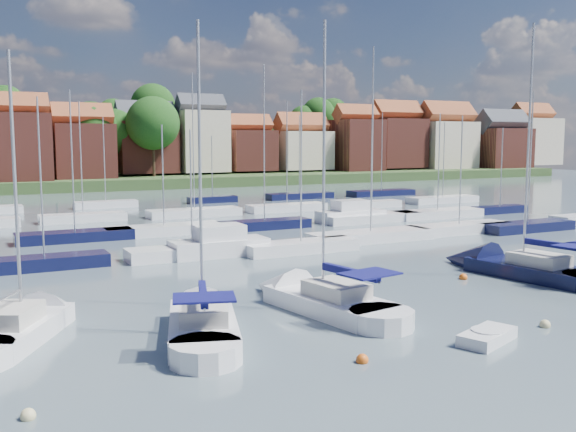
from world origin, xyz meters
TOP-DOWN VIEW (x-y plane):
  - ground at (0.00, 40.00)m, footprint 260.00×260.00m
  - sailboat_left at (-12.41, 3.32)m, footprint 5.80×10.84m
  - sailboat_centre at (-6.15, 4.56)m, footprint 4.87×11.44m
  - sailboat_navy at (8.72, 6.01)m, footprint 5.08×12.24m
  - sailboat_far at (-19.30, 6.16)m, footprint 6.95×9.73m
  - tender at (-2.52, -3.74)m, footprint 3.21×2.32m
  - buoy_a at (-20.10, -3.06)m, footprint 0.46×0.46m
  - buoy_b at (-8.45, -3.45)m, footprint 0.47×0.47m
  - buoy_c at (-5.17, -1.28)m, footprint 0.41×0.41m
  - buoy_d at (1.36, -3.27)m, footprint 0.48×0.48m
  - buoy_e at (4.98, 6.01)m, footprint 0.51×0.51m
  - marina_field at (1.91, 35.15)m, footprint 79.62×41.41m
  - far_shore_town at (2.23, 132.67)m, footprint 212.46×90.00m

SIDE VIEW (x-z plane):
  - ground at x=0.00m, z-range 0.00..0.00m
  - buoy_a at x=-20.10m, z-range -0.23..0.23m
  - buoy_b at x=-8.45m, z-range -0.24..0.24m
  - buoy_c at x=-5.17m, z-range -0.20..0.20m
  - buoy_d at x=1.36m, z-range -0.24..0.24m
  - buoy_e at x=4.98m, z-range -0.25..0.25m
  - tender at x=-2.52m, z-range -0.07..0.56m
  - sailboat_far at x=-19.30m, z-range -6.13..6.81m
  - sailboat_navy at x=8.72m, z-range -7.87..8.58m
  - sailboat_centre at x=-6.15m, z-range -7.19..7.90m
  - sailboat_left at x=-12.41m, z-range -6.80..7.51m
  - marina_field at x=1.91m, z-range -7.53..8.40m
  - far_shore_town at x=2.23m, z-range -6.53..15.74m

